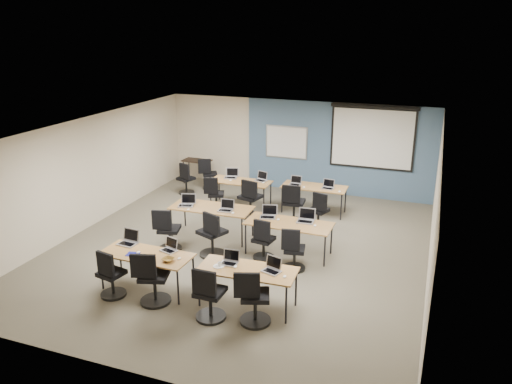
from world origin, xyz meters
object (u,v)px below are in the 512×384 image
at_px(projector_screen, 373,134).
at_px(task_chair_7, 293,253).
at_px(laptop_1, 170,247).
at_px(task_chair_3, 253,301).
at_px(task_chair_5, 212,238).
at_px(laptop_6, 268,214).
at_px(whiteboard, 286,142).
at_px(laptop_0, 129,240).
at_px(training_table_back_right, 314,188).
at_px(task_chair_8, 215,197).
at_px(training_table_mid_right, 289,225).
at_px(task_chair_9, 250,201).
at_px(task_chair_4, 168,233).
at_px(laptop_10, 295,182).
at_px(laptop_4, 187,203).
at_px(task_chair_11, 319,213).
at_px(laptop_11, 328,186).
at_px(training_table_mid_left, 212,209).
at_px(task_chair_6, 263,243).
at_px(spare_chair_b, 186,181).
at_px(training_table_front_right, 247,272).
at_px(laptop_5, 226,208).
at_px(training_table_front_left, 146,256).
at_px(laptop_7, 306,218).
at_px(utility_table, 197,163).
at_px(task_chair_2, 209,298).
at_px(task_chair_0, 111,278).
at_px(laptop_3, 272,268).
at_px(task_chair_1, 152,282).
at_px(task_chair_10, 293,207).
at_px(laptop_2, 230,260).
at_px(laptop_9, 261,178).
at_px(laptop_8, 231,175).

xyz_separation_m(projector_screen, task_chair_7, (-0.80, -5.05, -1.50)).
bearing_deg(laptop_1, task_chair_3, -2.34).
relative_size(task_chair_5, laptop_6, 3.07).
xyz_separation_m(whiteboard, laptop_0, (-1.24, -6.45, -0.65)).
relative_size(training_table_back_right, task_chair_3, 1.68).
bearing_deg(whiteboard, task_chair_8, -116.63).
relative_size(training_table_mid_right, task_chair_9, 1.79).
distance_m(laptop_0, task_chair_4, 1.39).
xyz_separation_m(task_chair_7, laptop_10, (-0.92, 3.35, 0.40)).
distance_m(laptop_4, task_chair_11, 3.21).
xyz_separation_m(training_table_mid_right, task_chair_7, (0.31, -0.71, -0.30)).
bearing_deg(projector_screen, laptop_11, -115.86).
height_order(training_table_mid_left, laptop_11, laptop_11).
distance_m(task_chair_6, spare_chair_b, 4.89).
bearing_deg(task_chair_6, laptop_11, 84.91).
relative_size(training_table_front_right, task_chair_8, 1.82).
distance_m(laptop_0, task_chair_5, 1.84).
distance_m(laptop_5, task_chair_8, 2.01).
height_order(training_table_front_left, task_chair_4, task_chair_4).
bearing_deg(laptop_7, utility_table, 136.51).
distance_m(task_chair_2, laptop_11, 5.63).
bearing_deg(task_chair_4, training_table_front_left, -88.73).
bearing_deg(task_chair_2, task_chair_0, 178.79).
bearing_deg(laptop_11, task_chair_9, -148.20).
relative_size(training_table_mid_right, task_chair_3, 1.85).
relative_size(laptop_3, laptop_10, 1.04).
relative_size(task_chair_3, utility_table, 1.15).
distance_m(task_chair_11, utility_table, 5.02).
height_order(task_chair_1, laptop_4, task_chair_1).
bearing_deg(task_chair_10, task_chair_8, 172.43).
xyz_separation_m(task_chair_0, laptop_1, (0.81, 0.78, 0.39)).
bearing_deg(training_table_mid_right, task_chair_10, 103.69).
xyz_separation_m(training_table_mid_left, laptop_2, (1.53, -2.50, 0.10)).
height_order(training_table_mid_right, task_chair_9, task_chair_9).
xyz_separation_m(laptop_5, task_chair_8, (-1.06, 1.66, -0.40)).
distance_m(laptop_3, laptop_4, 3.80).
xyz_separation_m(projector_screen, laptop_7, (-0.79, -4.12, -1.09)).
distance_m(training_table_back_right, task_chair_9, 1.74).
bearing_deg(laptop_10, task_chair_6, -84.86).
bearing_deg(task_chair_0, task_chair_10, 76.57).
height_order(task_chair_3, task_chair_11, task_chair_3).
bearing_deg(laptop_1, task_chair_6, 68.77).
bearing_deg(laptop_4, task_chair_9, 39.55).
relative_size(projector_screen, laptop_9, 7.57).
distance_m(training_table_mid_right, laptop_10, 2.72).
relative_size(training_table_front_left, task_chair_4, 1.75).
xyz_separation_m(laptop_2, utility_table, (-3.73, 6.13, -0.14)).
distance_m(task_chair_3, laptop_8, 6.06).
bearing_deg(laptop_4, task_chair_8, 74.83).
bearing_deg(task_chair_10, task_chair_2, -95.78).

